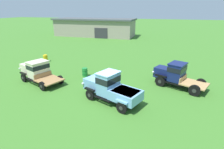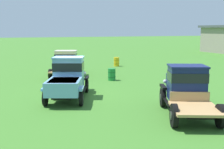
{
  "view_description": "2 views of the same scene",
  "coord_description": "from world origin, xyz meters",
  "px_view_note": "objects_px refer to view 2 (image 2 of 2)",
  "views": [
    {
      "loc": [
        3.88,
        -11.65,
        6.47
      ],
      "look_at": [
        -0.39,
        2.31,
        1.0
      ],
      "focal_mm": 28.0,
      "sensor_mm": 36.0,
      "label": 1
    },
    {
      "loc": [
        15.14,
        -3.81,
        3.69
      ],
      "look_at": [
        -0.39,
        2.31,
        1.0
      ],
      "focal_mm": 45.0,
      "sensor_mm": 36.0,
      "label": 2
    }
  ],
  "objects_px": {
    "oil_drum_beside_row": "(112,74)",
    "vintage_truck_second_in_line": "(68,78)",
    "vintage_truck_midrow_center": "(186,87)",
    "oil_drum_near_fence": "(117,62)",
    "vintage_truck_foreground_near": "(67,62)"
  },
  "relations": [
    {
      "from": "vintage_truck_midrow_center",
      "to": "oil_drum_beside_row",
      "type": "xyz_separation_m",
      "value": [
        -8.65,
        -0.14,
        -0.7
      ]
    },
    {
      "from": "vintage_truck_foreground_near",
      "to": "vintage_truck_midrow_center",
      "type": "relative_size",
      "value": 1.09
    },
    {
      "from": "oil_drum_beside_row",
      "to": "vintage_truck_second_in_line",
      "type": "bearing_deg",
      "value": -45.57
    },
    {
      "from": "vintage_truck_second_in_line",
      "to": "oil_drum_near_fence",
      "type": "height_order",
      "value": "vintage_truck_second_in_line"
    },
    {
      "from": "vintage_truck_second_in_line",
      "to": "oil_drum_beside_row",
      "type": "bearing_deg",
      "value": 134.43
    },
    {
      "from": "vintage_truck_second_in_line",
      "to": "oil_drum_near_fence",
      "type": "distance_m",
      "value": 13.55
    },
    {
      "from": "vintage_truck_second_in_line",
      "to": "vintage_truck_midrow_center",
      "type": "bearing_deg",
      "value": 42.82
    },
    {
      "from": "vintage_truck_foreground_near",
      "to": "vintage_truck_midrow_center",
      "type": "bearing_deg",
      "value": 11.99
    },
    {
      "from": "vintage_truck_foreground_near",
      "to": "vintage_truck_second_in_line",
      "type": "height_order",
      "value": "vintage_truck_second_in_line"
    },
    {
      "from": "vintage_truck_second_in_line",
      "to": "vintage_truck_midrow_center",
      "type": "xyz_separation_m",
      "value": [
        4.61,
        4.27,
        0.03
      ]
    },
    {
      "from": "vintage_truck_second_in_line",
      "to": "oil_drum_near_fence",
      "type": "bearing_deg",
      "value": 146.4
    },
    {
      "from": "oil_drum_beside_row",
      "to": "oil_drum_near_fence",
      "type": "xyz_separation_m",
      "value": [
        -7.23,
        3.36,
        0.02
      ]
    },
    {
      "from": "vintage_truck_midrow_center",
      "to": "oil_drum_beside_row",
      "type": "bearing_deg",
      "value": -179.05
    },
    {
      "from": "vintage_truck_second_in_line",
      "to": "oil_drum_beside_row",
      "type": "distance_m",
      "value": 5.81
    },
    {
      "from": "vintage_truck_midrow_center",
      "to": "oil_drum_near_fence",
      "type": "relative_size",
      "value": 5.3
    }
  ]
}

